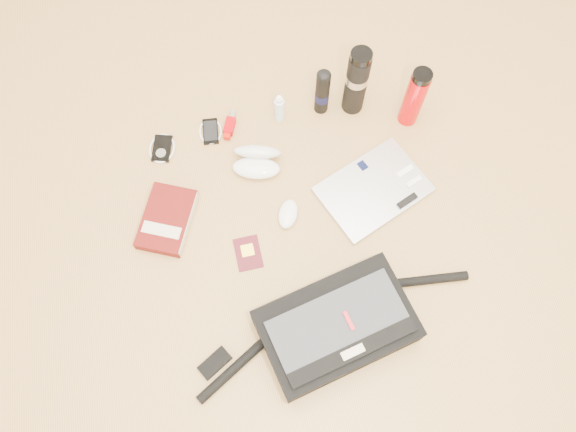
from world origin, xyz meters
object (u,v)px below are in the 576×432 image
Objects in this scene: messenger_bag at (336,327)px; thermos_black at (357,81)px; book at (167,220)px; thermos_red at (414,98)px; laptop at (374,190)px.

thermos_black is at bearing 59.23° from messenger_bag.
book is at bearing 121.85° from messenger_bag.
messenger_bag reaches higher than book.
messenger_bag is 0.82m from thermos_black.
thermos_black is at bearing 154.61° from thermos_red.
messenger_bag is at bearing -21.24° from book.
thermos_black is (0.23, 0.78, 0.09)m from messenger_bag.
thermos_red reaches higher than book.
messenger_bag is 0.49m from laptop.
book is (-0.69, 0.01, 0.01)m from laptop.
laptop is 1.57× the size of thermos_red.
thermos_black reaches higher than thermos_red.
messenger_bag is 3.31× the size of book.
laptop is 0.69m from book.
thermos_red is (0.18, -0.09, -0.02)m from thermos_black.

